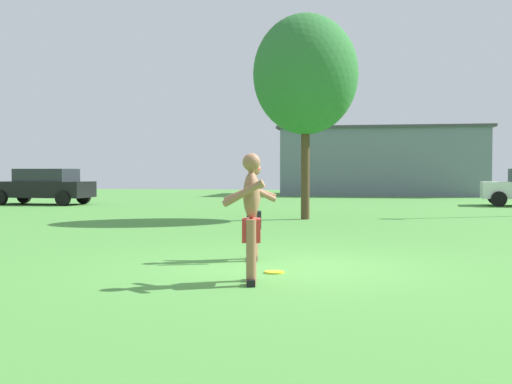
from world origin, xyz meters
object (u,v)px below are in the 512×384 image
Objects in this scene: player_near at (251,215)px; car_black_near_post at (44,186)px; player_in_black at (254,206)px; frisbee at (274,272)px; tree_right_field at (306,75)px.

player_near is 21.86m from car_black_near_post.
player_in_black is 19.90m from car_black_near_post.
player_in_black is at bearing -52.31° from car_black_near_post.
player_in_black is (-0.33, 2.19, -0.01)m from player_near.
frisbee is (0.19, 0.88, -0.89)m from player_near.
player_near is 0.39× the size of car_black_near_post.
player_in_black is 9.71m from tree_right_field.
player_near reaches higher than player_in_black.
car_black_near_post is (-12.68, 17.06, 0.81)m from frisbee.
player_in_black is at bearing 111.48° from frisbee.
player_in_black is 0.26× the size of tree_right_field.
player_in_black is 0.37× the size of car_black_near_post.
player_in_black reaches higher than frisbee.
car_black_near_post is at bearing 124.85° from player_near.
car_black_near_post is (-12.16, 15.74, -0.07)m from player_in_black.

